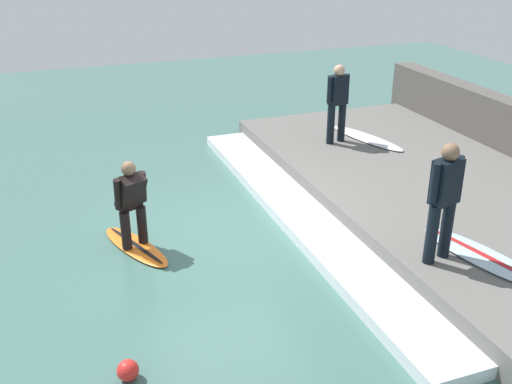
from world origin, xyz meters
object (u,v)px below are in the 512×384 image
object	(u,v)px
surfer_waiting_near	(444,196)
surfer_waiting_far	(338,100)
surfboard_waiting_far	(367,138)
surfboard_riding	(136,246)
marker_buoy	(128,370)
surfer_riding	(131,200)
surfboard_waiting_near	(482,256)

from	to	relation	value
surfer_waiting_near	surfer_waiting_far	bearing A→B (deg)	79.05
surfer_waiting_far	surfboard_waiting_far	xyz separation A→B (m)	(0.74, -0.09, -0.92)
surfboard_riding	marker_buoy	size ratio (longest dim) A/B	6.89
surfer_waiting_near	surfer_waiting_far	world-z (taller)	surfer_waiting_near
surfer_riding	surfboard_waiting_near	size ratio (longest dim) A/B	0.67
surfer_riding	surfboard_waiting_near	distance (m)	5.28
surfboard_riding	marker_buoy	distance (m)	3.08
surfer_waiting_near	marker_buoy	size ratio (longest dim) A/B	6.81
surfer_riding	surfer_waiting_near	distance (m)	4.65
surfboard_riding	surfboard_waiting_far	size ratio (longest dim) A/B	0.83
surfer_riding	surfer_waiting_near	bearing A→B (deg)	-33.51
surfer_waiting_near	surfboard_waiting_far	bearing A→B (deg)	70.77
surfboard_riding	surfer_waiting_far	world-z (taller)	surfer_waiting_far
surfboard_riding	surfer_waiting_near	world-z (taller)	surfer_waiting_near
surfboard_waiting_near	surfboard_riding	bearing A→B (deg)	148.42
surfboard_waiting_far	marker_buoy	bearing A→B (deg)	-139.09
surfer_waiting_far	marker_buoy	world-z (taller)	surfer_waiting_far
surfer_waiting_near	surfboard_waiting_near	distance (m)	1.16
surfboard_waiting_far	marker_buoy	distance (m)	8.16
surfer_riding	surfboard_waiting_near	xyz separation A→B (m)	(4.49, -2.76, -0.40)
marker_buoy	surfer_waiting_far	bearing A→B (deg)	45.04
surfer_waiting_far	surfboard_waiting_far	bearing A→B (deg)	-6.94
surfer_waiting_near	surfer_riding	bearing A→B (deg)	146.49
surfboard_waiting_far	marker_buoy	xyz separation A→B (m)	(-6.16, -5.34, -0.32)
surfer_waiting_far	marker_buoy	bearing A→B (deg)	-134.96
surfboard_riding	surfboard_waiting_near	bearing A→B (deg)	-31.58
surfboard_waiting_near	surfer_waiting_near	bearing A→B (deg)	161.77
surfer_waiting_far	surfboard_waiting_far	world-z (taller)	surfer_waiting_far
surfboard_waiting_near	surfer_waiting_far	distance (m)	5.26
surfboard_waiting_far	surfboard_waiting_near	bearing A→B (deg)	-101.80
surfboard_waiting_far	surfer_waiting_far	bearing A→B (deg)	173.06
surfer_riding	surfer_waiting_far	distance (m)	5.41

